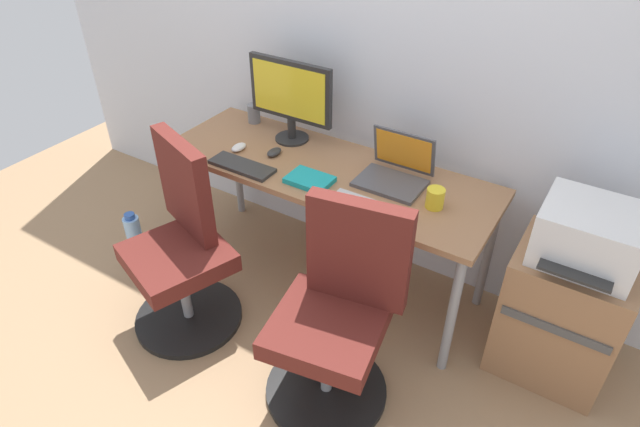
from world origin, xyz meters
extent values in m
plane|color=#9E7A56|center=(0.00, 0.00, 0.00)|extent=(5.28, 5.28, 0.00)
cube|color=silver|center=(0.00, 0.38, 1.30)|extent=(4.40, 0.04, 2.60)
cube|color=#996B47|center=(0.00, 0.00, 0.69)|extent=(1.70, 0.60, 0.03)
cylinder|color=gray|center=(-0.80, -0.25, 0.34)|extent=(0.04, 0.04, 0.68)
cylinder|color=gray|center=(0.80, -0.25, 0.34)|extent=(0.04, 0.04, 0.68)
cylinder|color=gray|center=(-0.80, 0.25, 0.34)|extent=(0.04, 0.04, 0.68)
cylinder|color=gray|center=(0.80, 0.25, 0.34)|extent=(0.04, 0.04, 0.68)
cylinder|color=black|center=(-0.41, -0.66, 0.01)|extent=(0.54, 0.54, 0.03)
cylinder|color=gray|center=(-0.41, -0.66, 0.20)|extent=(0.05, 0.05, 0.34)
cube|color=#591E19|center=(-0.41, -0.66, 0.41)|extent=(0.56, 0.56, 0.09)
cube|color=#591E19|center=(-0.48, -0.48, 0.70)|extent=(0.42, 0.21, 0.48)
cylinder|color=black|center=(0.41, -0.66, 0.01)|extent=(0.54, 0.54, 0.03)
cylinder|color=gray|center=(0.41, -0.66, 0.20)|extent=(0.05, 0.05, 0.34)
cube|color=#591E19|center=(0.41, -0.66, 0.41)|extent=(0.51, 0.51, 0.09)
cube|color=#591E19|center=(0.45, -0.48, 0.70)|extent=(0.43, 0.14, 0.48)
cube|color=#996B47|center=(1.20, 0.04, 0.32)|extent=(0.48, 0.42, 0.64)
cube|color=#4C4C4C|center=(1.20, -0.17, 0.41)|extent=(0.43, 0.01, 0.04)
cube|color=silver|center=(1.20, 0.04, 0.76)|extent=(0.38, 0.34, 0.24)
cube|color=#262626|center=(1.20, -0.16, 0.70)|extent=(0.27, 0.06, 0.01)
cylinder|color=#8CBFF2|center=(-1.01, -0.45, 0.14)|extent=(0.09, 0.09, 0.28)
cylinder|color=#2D59B2|center=(-1.01, -0.45, 0.30)|extent=(0.06, 0.06, 0.03)
cylinder|color=#262626|center=(-0.31, 0.16, 0.71)|extent=(0.18, 0.18, 0.01)
cylinder|color=#262626|center=(-0.31, 0.16, 0.77)|extent=(0.04, 0.04, 0.11)
cube|color=#262626|center=(-0.31, 0.16, 0.98)|extent=(0.48, 0.03, 0.31)
cube|color=yellow|center=(-0.31, 0.14, 0.98)|extent=(0.43, 0.00, 0.26)
cube|color=#4C4C51|center=(0.34, 0.03, 0.72)|extent=(0.31, 0.22, 0.02)
cube|color=#4C4C51|center=(0.34, 0.16, 0.83)|extent=(0.31, 0.05, 0.21)
cube|color=orange|center=(0.34, 0.15, 0.83)|extent=(0.28, 0.04, 0.18)
cube|color=#2D2D2D|center=(-0.35, -0.22, 0.72)|extent=(0.34, 0.12, 0.02)
cube|color=#B7B7B7|center=(0.34, -0.20, 0.72)|extent=(0.34, 0.12, 0.02)
ellipsoid|color=#2D2D2D|center=(-0.29, -0.03, 0.72)|extent=(0.06, 0.10, 0.03)
ellipsoid|color=silver|center=(-0.47, -0.09, 0.72)|extent=(0.06, 0.10, 0.03)
cylinder|color=yellow|center=(0.58, -0.03, 0.75)|extent=(0.08, 0.08, 0.09)
cylinder|color=slate|center=(-0.61, 0.22, 0.76)|extent=(0.07, 0.07, 0.10)
cube|color=teal|center=(0.01, -0.15, 0.72)|extent=(0.21, 0.15, 0.03)
camera|label=1|loc=(1.18, -1.93, 2.06)|focal=30.07mm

